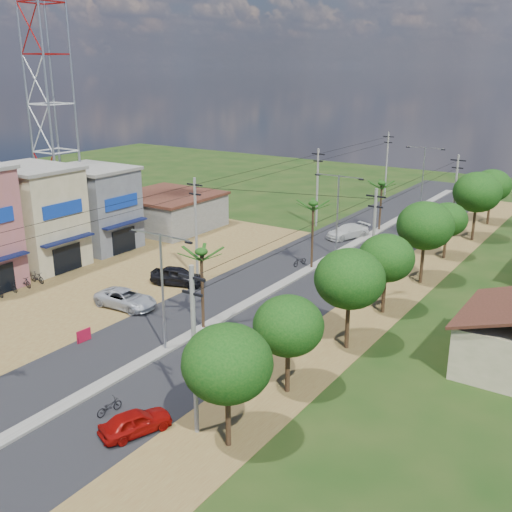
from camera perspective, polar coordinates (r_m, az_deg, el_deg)
The scene contains 38 objects.
ground at distance 40.26m, azimuth -8.60°, elevation -8.92°, with size 160.00×160.00×0.00m, color black.
road at distance 51.34m, azimuth 2.63°, elevation -2.72°, with size 12.00×110.00×0.04m, color black.
median at distance 53.76m, azimuth 4.28°, elevation -1.72°, with size 1.00×90.00×0.18m, color #605E56.
dirt_lot_west at distance 55.41m, azimuth -14.66°, elevation -1.75°, with size 18.00×46.00×0.04m, color brown.
dirt_shoulder_east at distance 47.84m, azimuth 11.41°, elevation -4.64°, with size 5.00×90.00×0.03m, color brown.
shophouse_cream at distance 58.83m, azimuth -20.31°, elevation 3.56°, with size 9.00×6.40×9.30m.
shophouse_grey at distance 63.17m, azimuth -15.20°, elevation 4.49°, with size 9.00×6.40×8.30m.
low_shed at distance 69.80m, azimuth -8.39°, elevation 4.28°, with size 10.40×10.40×3.95m.
telecom_tower at distance 65.55m, azimuth -19.36°, elevation 17.80°, with size 3.80×3.80×43.00m.
tree_east_a at distance 28.68m, azimuth -2.75°, elevation -10.18°, with size 4.40×4.40×6.37m.
tree_east_b at distance 33.45m, azimuth 3.10°, elevation -6.66°, with size 4.00×4.00×5.83m.
tree_east_c at distance 38.79m, azimuth 8.91°, elevation -2.16°, with size 4.60×4.60×6.83m.
tree_east_d at distance 45.20m, azimuth 12.30°, elevation -0.19°, with size 4.20×4.20×6.13m.
tree_east_e at distance 52.22m, azimuth 15.82°, elevation 2.80°, with size 4.80×4.80×7.14m.
tree_east_f at distance 60.08m, azimuth 17.78°, elevation 3.33°, with size 3.80×3.80×5.52m.
tree_east_g at distance 67.24m, azimuth 20.33°, elevation 5.72°, with size 5.00×5.00×7.38m.
tree_east_h at distance 75.09m, azimuth 21.55°, elevation 6.26°, with size 4.40×4.40×6.52m.
palm_median_near at distance 40.99m, azimuth -5.23°, elevation 0.06°, with size 2.00×2.00×6.15m.
palm_median_mid at distance 53.84m, azimuth 5.48°, elevation 4.72°, with size 2.00×2.00×6.55m.
palm_median_far at distance 68.22m, azimuth 11.90°, elevation 6.61°, with size 2.00×2.00×5.85m.
streetlight_near at distance 38.38m, azimuth -8.92°, elevation -2.51°, with size 5.10×0.18×8.00m.
streetlight_mid at distance 58.44m, azimuth 7.78°, elevation 4.54°, with size 5.10×0.18×8.00m.
streetlight_far at distance 81.29m, azimuth 15.64°, elevation 7.73°, with size 5.10×0.18×8.00m.
utility_pole_w_b at distance 51.42m, azimuth -5.74°, elevation 2.78°, with size 1.60×0.24×9.00m.
utility_pole_w_c at distance 69.39m, azimuth 5.86°, elevation 6.66°, with size 1.60×0.24×9.00m.
utility_pole_w_d at distance 88.27m, azimuth 12.35°, elevation 8.69°, with size 1.60×0.24×9.00m.
utility_pole_e_a at distance 29.66m, azimuth -5.91°, elevation -8.68°, with size 1.60×0.24×9.00m.
utility_pole_e_b at distance 47.53m, azimuth 11.11°, elevation 1.29°, with size 1.60×0.24×9.00m.
utility_pole_e_c at distance 67.87m, azimuth 18.41°, elevation 5.60°, with size 1.60×0.24×9.00m.
car_red_near at distance 32.04m, azimuth -11.40°, elevation -15.29°, with size 1.50×3.72×1.27m, color maroon.
car_silver_mid at distance 43.87m, azimuth 2.60°, elevation -5.50°, with size 1.35×3.87×1.27m, color #AAADB3.
car_white_far at distance 65.61m, azimuth 8.70°, elevation 2.29°, with size 2.05×5.04×1.46m, color #ADAEA9.
car_parked_silver at distance 47.34m, azimuth -12.29°, elevation -4.04°, with size 2.33×5.06×1.41m, color #AAADB3.
car_parked_dark at distance 51.40m, azimuth -7.48°, elevation -1.92°, with size 1.86×4.61×1.57m, color black.
moto_rider_east at distance 34.00m, azimuth -13.80°, elevation -13.80°, with size 0.55×1.58×0.83m, color black.
moto_rider_west_a at distance 56.08m, azimuth 4.20°, elevation -0.50°, with size 0.60×1.73×0.91m, color black.
moto_rider_west_b at distance 67.56m, azimuth 8.73°, elevation 2.50°, with size 0.44×1.54×0.93m, color black.
roadside_sign at distance 42.46m, azimuth -16.08°, elevation -7.31°, with size 0.17×1.10×0.92m.
Camera 1 is at (24.65, -26.35, 17.86)m, focal length 42.00 mm.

